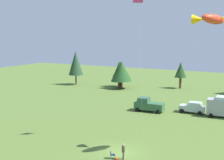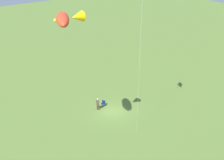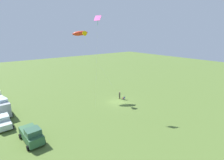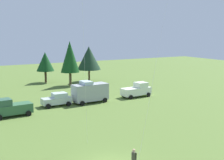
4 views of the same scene
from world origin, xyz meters
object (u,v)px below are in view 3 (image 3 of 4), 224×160
at_px(van_motorhome_grey, 1,107).
at_px(person_kite_flyer, 120,94).
at_px(kite_large_fish, 81,33).
at_px(kite_diamond_rainbow, 98,21).
at_px(truck_green_flatbed, 32,135).
at_px(folding_chair, 124,98).
at_px(car_silver_compact, 4,122).
at_px(backpack_on_grass, 123,98).

bearing_deg(van_motorhome_grey, person_kite_flyer, 69.50).
height_order(van_motorhome_grey, kite_large_fish, kite_large_fish).
distance_m(person_kite_flyer, kite_diamond_rainbow, 17.35).
bearing_deg(truck_green_flatbed, folding_chair, 97.57).
relative_size(car_silver_compact, kite_diamond_rainbow, 0.23).
bearing_deg(truck_green_flatbed, kite_diamond_rainbow, 102.32).
xyz_separation_m(truck_green_flatbed, van_motorhome_grey, (12.18, 2.16, 0.54)).
distance_m(folding_chair, kite_diamond_rainbow, 17.93).
relative_size(folding_chair, van_motorhome_grey, 0.15).
xyz_separation_m(person_kite_flyer, truck_green_flatbed, (-5.26, 20.67, 0.08)).
bearing_deg(kite_large_fish, kite_diamond_rainbow, 172.75).
relative_size(person_kite_flyer, kite_large_fish, 0.11).
distance_m(person_kite_flyer, van_motorhome_grey, 23.87).
height_order(backpack_on_grass, truck_green_flatbed, truck_green_flatbed).
xyz_separation_m(car_silver_compact, kite_diamond_rainbow, (-3.12, -16.53, 16.04)).
height_order(folding_chair, car_silver_compact, car_silver_compact).
distance_m(car_silver_compact, kite_diamond_rainbow, 23.25).
xyz_separation_m(person_kite_flyer, backpack_on_grass, (-0.49, -0.62, -0.91)).
distance_m(person_kite_flyer, truck_green_flatbed, 21.33).
bearing_deg(kite_large_fish, backpack_on_grass, -141.38).
distance_m(backpack_on_grass, kite_diamond_rainbow, 18.40).
bearing_deg(van_motorhome_grey, backpack_on_grass, 68.81).
bearing_deg(car_silver_compact, backpack_on_grass, -95.64).
relative_size(person_kite_flyer, backpack_on_grass, 5.44).
xyz_separation_m(backpack_on_grass, kite_diamond_rainbow, (-0.84, 7.26, 16.88)).
height_order(truck_green_flatbed, van_motorhome_grey, van_motorhome_grey).
relative_size(backpack_on_grass, van_motorhome_grey, 0.06).
bearing_deg(car_silver_compact, person_kite_flyer, -94.58).
xyz_separation_m(car_silver_compact, kite_large_fish, (5.45, -17.62, 13.86)).
distance_m(truck_green_flatbed, van_motorhome_grey, 12.38).
bearing_deg(folding_chair, van_motorhome_grey, 37.69).
relative_size(folding_chair, kite_diamond_rainbow, 0.05).
bearing_deg(person_kite_flyer, van_motorhome_grey, 55.88).
distance_m(person_kite_flyer, kite_large_fish, 16.53).
bearing_deg(kite_diamond_rainbow, folding_chair, -89.00).
bearing_deg(backpack_on_grass, car_silver_compact, 84.52).
relative_size(car_silver_compact, van_motorhome_grey, 0.76).
bearing_deg(car_silver_compact, van_motorhome_grey, -3.93).
bearing_deg(truck_green_flatbed, person_kite_flyer, 100.94).
relative_size(truck_green_flatbed, car_silver_compact, 1.21).
bearing_deg(folding_chair, kite_large_fish, 1.98).
xyz_separation_m(backpack_on_grass, car_silver_compact, (2.28, 23.79, 0.84)).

